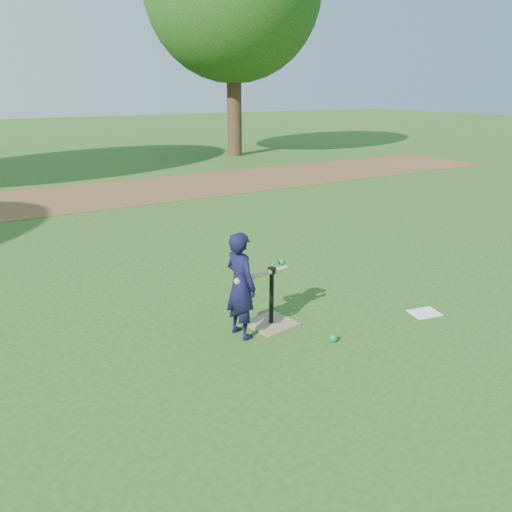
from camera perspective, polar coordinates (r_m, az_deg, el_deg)
ground at (r=4.86m, az=-1.40°, el=-9.42°), size 80.00×80.00×0.00m
dirt_strip at (r=11.66m, az=-20.14°, el=6.26°), size 24.00×3.00×0.01m
child at (r=4.71m, az=-1.77°, el=-3.36°), size 0.30×0.41×1.04m
wiffle_ball_ground at (r=4.84m, az=8.81°, el=-9.23°), size 0.08×0.08×0.08m
clipboard at (r=5.66m, az=18.71°, el=-6.17°), size 0.34×0.29×0.01m
batting_tee at (r=5.09m, az=1.76°, el=-6.70°), size 0.49×0.49×0.61m
swing_action at (r=4.86m, az=0.93°, el=-1.84°), size 0.67×0.23×0.11m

